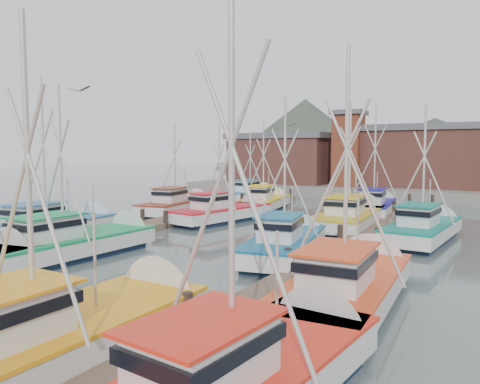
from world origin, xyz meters
The scene contains 23 objects.
ground centered at (0.00, 0.00, 0.00)m, with size 260.00×260.00×0.00m, color #465451.
dock_left centered at (-7.00, 4.04, 0.21)m, with size 2.30×46.00×1.50m.
dock_right centered at (7.00, 4.04, 0.21)m, with size 2.30×46.00×1.50m.
quay centered at (0.00, 37.00, 0.60)m, with size 44.00×16.00×1.20m, color slate.
shed_left centered at (-11.00, 35.00, 4.34)m, with size 12.72×8.48×6.20m.
shed_center centered at (6.00, 37.00, 4.69)m, with size 14.84×9.54×6.90m.
lookout_tower centered at (-2.00, 33.00, 5.55)m, with size 3.60×3.60×8.50m.
distant_hills centered at (-12.76, 122.59, 0.00)m, with size 175.00×140.00×42.00m.
boat_1 centered at (4.40, -11.98, 0.68)m, with size 3.73×9.83×9.13m.
boat_3 centered at (9.38, -11.46, 0.68)m, with size 3.83×8.91×9.56m.
boat_4 centered at (-4.47, -3.79, 0.68)m, with size 3.73×9.83×9.13m.
boat_5 centered at (4.51, 1.35, 0.68)m, with size 4.07×8.87×8.41m.
boat_6 centered at (-9.37, -1.05, 0.69)m, with size 4.13×9.59×10.13m.
boat_7 centered at (9.27, -4.30, 0.68)m, with size 3.81×9.46×9.31m.
boat_8 centered at (-4.15, 9.75, 0.68)m, with size 4.35×9.35×7.77m.
boat_9 centered at (4.61, 11.96, 0.68)m, with size 3.87×10.40×9.41m.
boat_10 centered at (-9.92, 11.79, 0.68)m, with size 3.96×9.29×8.22m.
boat_11 centered at (9.75, 9.14, 0.68)m, with size 3.55×9.13×8.56m.
boat_12 centered at (-4.64, 17.29, 0.68)m, with size 4.18×9.20×8.45m.
boat_13 centered at (4.53, 18.91, 0.68)m, with size 3.91×9.26×9.86m.
boat_14 centered at (-9.31, 23.70, 0.68)m, with size 3.26×8.39×7.88m.
gull_near centered at (-3.73, -4.05, 8.02)m, with size 1.55×0.63×0.24m.
gull_far centered at (2.82, 4.61, 6.60)m, with size 1.54×0.61×0.24m.
Camera 1 is at (13.65, -19.47, 5.18)m, focal length 35.00 mm.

